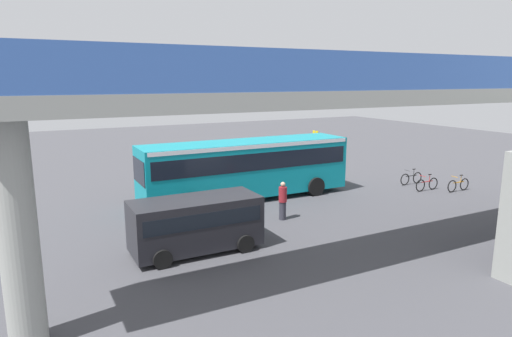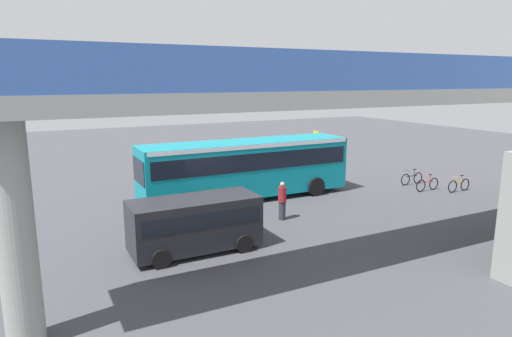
{
  "view_description": "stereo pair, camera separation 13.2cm",
  "coord_description": "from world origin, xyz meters",
  "px_view_note": "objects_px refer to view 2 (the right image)",
  "views": [
    {
      "loc": [
        11.65,
        21.44,
        6.4
      ],
      "look_at": [
        0.64,
        0.35,
        1.6
      ],
      "focal_mm": 31.14,
      "sensor_mm": 36.0,
      "label": 1
    },
    {
      "loc": [
        11.53,
        21.5,
        6.4
      ],
      "look_at": [
        0.64,
        0.35,
        1.6
      ],
      "focal_mm": 31.14,
      "sensor_mm": 36.0,
      "label": 2
    }
  ],
  "objects_px": {
    "parked_van": "(195,221)",
    "bicycle_orange": "(459,185)",
    "traffic_sign": "(316,143)",
    "bicycle_black": "(412,179)",
    "bicycle_red": "(427,184)",
    "city_bus": "(246,164)",
    "pedestrian": "(282,201)"
  },
  "relations": [
    {
      "from": "parked_van",
      "to": "pedestrian",
      "type": "relative_size",
      "value": 2.68
    },
    {
      "from": "traffic_sign",
      "to": "bicycle_orange",
      "type": "bearing_deg",
      "value": 111.99
    },
    {
      "from": "city_bus",
      "to": "pedestrian",
      "type": "relative_size",
      "value": 6.44
    },
    {
      "from": "bicycle_orange",
      "to": "bicycle_red",
      "type": "bearing_deg",
      "value": -33.62
    },
    {
      "from": "traffic_sign",
      "to": "pedestrian",
      "type": "bearing_deg",
      "value": 48.05
    },
    {
      "from": "bicycle_black",
      "to": "traffic_sign",
      "type": "bearing_deg",
      "value": -68.35
    },
    {
      "from": "bicycle_red",
      "to": "bicycle_black",
      "type": "distance_m",
      "value": 1.62
    },
    {
      "from": "bicycle_black",
      "to": "pedestrian",
      "type": "xyz_separation_m",
      "value": [
        10.69,
        2.36,
        0.51
      ]
    },
    {
      "from": "city_bus",
      "to": "pedestrian",
      "type": "xyz_separation_m",
      "value": [
        0.18,
        4.14,
        -1.0
      ]
    },
    {
      "from": "parked_van",
      "to": "bicycle_orange",
      "type": "distance_m",
      "value": 16.73
    },
    {
      "from": "city_bus",
      "to": "parked_van",
      "type": "bearing_deg",
      "value": 49.57
    },
    {
      "from": "city_bus",
      "to": "bicycle_orange",
      "type": "bearing_deg",
      "value": 159.52
    },
    {
      "from": "parked_van",
      "to": "bicycle_black",
      "type": "distance_m",
      "value": 16.13
    },
    {
      "from": "city_bus",
      "to": "traffic_sign",
      "type": "bearing_deg",
      "value": -148.5
    },
    {
      "from": "bicycle_orange",
      "to": "pedestrian",
      "type": "bearing_deg",
      "value": -0.88
    },
    {
      "from": "bicycle_red",
      "to": "traffic_sign",
      "type": "bearing_deg",
      "value": -74.75
    },
    {
      "from": "bicycle_red",
      "to": "city_bus",
      "type": "bearing_deg",
      "value": -18.33
    },
    {
      "from": "traffic_sign",
      "to": "parked_van",
      "type": "bearing_deg",
      "value": 39.76
    },
    {
      "from": "city_bus",
      "to": "traffic_sign",
      "type": "height_order",
      "value": "city_bus"
    },
    {
      "from": "pedestrian",
      "to": "traffic_sign",
      "type": "distance_m",
      "value": 12.11
    },
    {
      "from": "bicycle_red",
      "to": "bicycle_orange",
      "type": "xyz_separation_m",
      "value": [
        -1.47,
        0.97,
        0.0
      ]
    },
    {
      "from": "parked_van",
      "to": "traffic_sign",
      "type": "xyz_separation_m",
      "value": [
        -12.94,
        -10.77,
        0.71
      ]
    },
    {
      "from": "parked_van",
      "to": "bicycle_orange",
      "type": "relative_size",
      "value": 2.71
    },
    {
      "from": "city_bus",
      "to": "bicycle_orange",
      "type": "height_order",
      "value": "city_bus"
    },
    {
      "from": "parked_van",
      "to": "traffic_sign",
      "type": "relative_size",
      "value": 1.71
    },
    {
      "from": "bicycle_red",
      "to": "bicycle_black",
      "type": "relative_size",
      "value": 1.0
    },
    {
      "from": "bicycle_orange",
      "to": "city_bus",
      "type": "bearing_deg",
      "value": -20.48
    },
    {
      "from": "bicycle_red",
      "to": "bicycle_orange",
      "type": "bearing_deg",
      "value": 146.38
    },
    {
      "from": "bicycle_red",
      "to": "bicycle_black",
      "type": "bearing_deg",
      "value": -104.06
    },
    {
      "from": "city_bus",
      "to": "traffic_sign",
      "type": "xyz_separation_m",
      "value": [
        -7.88,
        -4.83,
        0.01
      ]
    },
    {
      "from": "parked_van",
      "to": "bicycle_orange",
      "type": "xyz_separation_m",
      "value": [
        -16.64,
        -1.61,
        -0.81
      ]
    },
    {
      "from": "bicycle_orange",
      "to": "bicycle_black",
      "type": "height_order",
      "value": "same"
    }
  ]
}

